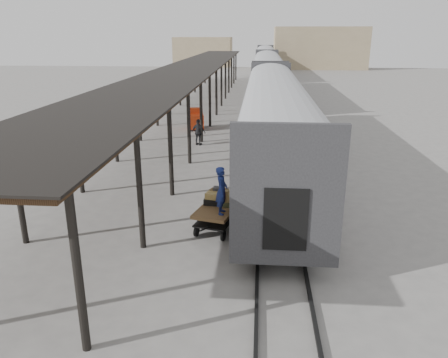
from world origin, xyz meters
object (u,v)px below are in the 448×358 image
(luggage_tug, at_px, (196,120))
(porter, at_px, (222,190))
(pedestrian, at_px, (199,132))
(baggage_cart, at_px, (219,211))

(luggage_tug, height_order, porter, porter)
(luggage_tug, xyz_separation_m, porter, (3.46, -17.93, 1.02))
(pedestrian, bearing_deg, luggage_tug, -59.08)
(luggage_tug, xyz_separation_m, pedestrian, (0.84, -4.92, 0.15))
(porter, distance_m, pedestrian, 13.30)
(baggage_cart, height_order, luggage_tug, luggage_tug)
(baggage_cart, distance_m, pedestrian, 12.60)
(luggage_tug, bearing_deg, porter, -89.45)
(baggage_cart, relative_size, luggage_tug, 1.43)
(luggage_tug, bearing_deg, baggage_cart, -89.54)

